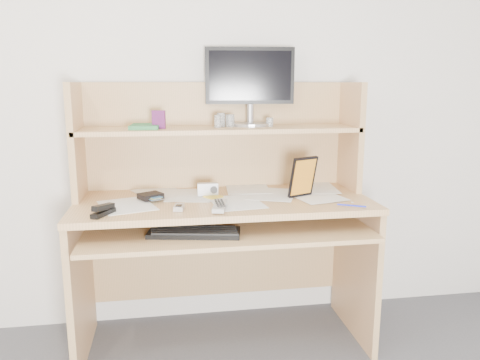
{
  "coord_description": "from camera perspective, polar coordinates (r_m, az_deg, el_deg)",
  "views": [
    {
      "loc": [
        -0.26,
        -0.68,
        1.29
      ],
      "look_at": [
        0.07,
        1.43,
        0.85
      ],
      "focal_mm": 35.0,
      "sensor_mm": 36.0,
      "label": 1
    }
  ],
  "objects": [
    {
      "name": "back_wall",
      "position": [
        2.5,
        -3.0,
        10.66
      ],
      "size": [
        3.6,
        0.04,
        2.5
      ],
      "primitive_type": "cube",
      "color": "silver",
      "rests_on": "floor"
    },
    {
      "name": "desk",
      "position": [
        2.34,
        -2.23,
        -3.19
      ],
      "size": [
        1.4,
        0.7,
        1.3
      ],
      "color": "tan",
      "rests_on": "floor"
    },
    {
      "name": "paper_clutter",
      "position": [
        2.24,
        -1.99,
        -2.27
      ],
      "size": [
        1.32,
        0.54,
        0.01
      ],
      "primitive_type": "cube",
      "color": "silver",
      "rests_on": "desk"
    },
    {
      "name": "keyboard",
      "position": [
        2.05,
        -5.6,
        -6.32
      ],
      "size": [
        0.42,
        0.21,
        0.03
      ],
      "rotation": [
        0.0,
        0.0,
        -0.19
      ],
      "color": "black",
      "rests_on": "desk"
    },
    {
      "name": "tv_remote",
      "position": [
        2.06,
        -2.47,
        -3.16
      ],
      "size": [
        0.09,
        0.19,
        0.02
      ],
      "primitive_type": "cube",
      "rotation": [
        0.0,
        0.0,
        -0.21
      ],
      "color": "#A4A39E",
      "rests_on": "paper_clutter"
    },
    {
      "name": "flip_phone",
      "position": [
        2.07,
        -7.46,
        -3.22
      ],
      "size": [
        0.05,
        0.08,
        0.02
      ],
      "primitive_type": "cube",
      "rotation": [
        0.0,
        0.0,
        -0.16
      ],
      "color": "silver",
      "rests_on": "paper_clutter"
    },
    {
      "name": "stapler",
      "position": [
        2.04,
        -16.35,
        -3.46
      ],
      "size": [
        0.09,
        0.13,
        0.04
      ],
      "primitive_type": "cube",
      "rotation": [
        0.0,
        0.0,
        -0.5
      ],
      "color": "black",
      "rests_on": "paper_clutter"
    },
    {
      "name": "wallet",
      "position": [
        2.26,
        -10.85,
        -1.93
      ],
      "size": [
        0.13,
        0.12,
        0.03
      ],
      "primitive_type": "cube",
      "rotation": [
        0.0,
        0.0,
        0.54
      ],
      "color": "black",
      "rests_on": "paper_clutter"
    },
    {
      "name": "sticky_note_pad",
      "position": [
        2.27,
        -3.29,
        -2.07
      ],
      "size": [
        0.1,
        0.1,
        0.01
      ],
      "primitive_type": "cube",
      "rotation": [
        0.0,
        0.0,
        0.53
      ],
      "color": "#F1F340",
      "rests_on": "desk"
    },
    {
      "name": "digital_camera",
      "position": [
        2.29,
        -3.96,
        -1.12
      ],
      "size": [
        0.1,
        0.04,
        0.06
      ],
      "primitive_type": "cube",
      "rotation": [
        0.0,
        0.0,
        -0.0
      ],
      "color": "#A4A4A6",
      "rests_on": "paper_clutter"
    },
    {
      "name": "game_case",
      "position": [
        2.26,
        7.68,
        0.38
      ],
      "size": [
        0.13,
        0.07,
        0.2
      ],
      "primitive_type": "cube",
      "rotation": [
        0.0,
        0.0,
        0.42
      ],
      "color": "black",
      "rests_on": "paper_clutter"
    },
    {
      "name": "blue_pen",
      "position": [
        2.15,
        13.45,
        -3.05
      ],
      "size": [
        0.12,
        0.07,
        0.01
      ],
      "primitive_type": "cylinder",
      "rotation": [
        1.57,
        0.0,
        1.07
      ],
      "color": "#1B27D1",
      "rests_on": "paper_clutter"
    },
    {
      "name": "card_box",
      "position": [
        2.29,
        -9.87,
        7.27
      ],
      "size": [
        0.07,
        0.04,
        0.09
      ],
      "primitive_type": "cube",
      "rotation": [
        0.0,
        0.0,
        -0.27
      ],
      "color": "maroon",
      "rests_on": "desk"
    },
    {
      "name": "shelf_book",
      "position": [
        2.31,
        -11.48,
        6.41
      ],
      "size": [
        0.15,
        0.2,
        0.02
      ],
      "primitive_type": "cube",
      "rotation": [
        0.0,
        0.0,
        -0.08
      ],
      "color": "#348446",
      "rests_on": "desk"
    },
    {
      "name": "chip_stack_a",
      "position": [
        2.36,
        -1.22,
        7.25
      ],
      "size": [
        0.06,
        0.06,
        0.06
      ],
      "primitive_type": "cylinder",
      "rotation": [
        0.0,
        0.0,
        -0.38
      ],
      "color": "black",
      "rests_on": "desk"
    },
    {
      "name": "chip_stack_b",
      "position": [
        2.35,
        -2.32,
        7.33
      ],
      "size": [
        0.05,
        0.05,
        0.07
      ],
      "primitive_type": "cylinder",
      "rotation": [
        0.0,
        0.0,
        0.24
      ],
      "color": "white",
      "rests_on": "desk"
    },
    {
      "name": "chip_stack_c",
      "position": [
        2.38,
        3.65,
        7.06
      ],
      "size": [
        0.04,
        0.04,
        0.04
      ],
      "primitive_type": "cylinder",
      "rotation": [
        0.0,
        0.0,
        -0.04
      ],
      "color": "black",
      "rests_on": "desk"
    },
    {
      "name": "chip_stack_d",
      "position": [
        2.31,
        -2.74,
        7.16
      ],
      "size": [
        0.04,
        0.04,
        0.06
      ],
      "primitive_type": "cylinder",
      "rotation": [
        0.0,
        0.0,
        -0.17
      ],
      "color": "white",
      "rests_on": "desk"
    },
    {
      "name": "monitor",
      "position": [
        2.44,
        1.22,
        11.62
      ],
      "size": [
        0.46,
        0.23,
        0.39
      ],
      "rotation": [
        0.0,
        0.0,
        -0.09
      ],
      "color": "#A2A1A6",
      "rests_on": "desk"
    }
  ]
}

